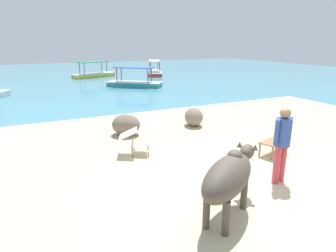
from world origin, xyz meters
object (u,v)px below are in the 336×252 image
(low_bench_table, at_px, (274,143))
(boat_teal, at_px, (134,82))
(boat_yellow, at_px, (94,74))
(boat_red, at_px, (154,72))
(person_standing, at_px, (282,140))
(bottle, at_px, (282,137))
(deck_chair_near, at_px, (134,140))
(cow, at_px, (229,176))

(low_bench_table, relative_size, boat_teal, 0.24)
(boat_teal, relative_size, boat_yellow, 0.93)
(low_bench_table, relative_size, boat_red, 0.22)
(boat_red, bearing_deg, person_standing, -175.96)
(low_bench_table, distance_m, boat_red, 19.91)
(bottle, height_order, boat_teal, boat_teal)
(low_bench_table, relative_size, deck_chair_near, 0.93)
(boat_yellow, bearing_deg, deck_chair_near, -118.13)
(person_standing, xyz_separation_m, boat_teal, (1.90, 14.53, -0.70))
(boat_red, bearing_deg, bottle, -173.44)
(boat_red, height_order, boat_yellow, same)
(bottle, relative_size, deck_chair_near, 0.33)
(bottle, bearing_deg, cow, -150.71)
(bottle, distance_m, boat_teal, 13.44)
(deck_chair_near, bearing_deg, person_standing, -31.41)
(boat_teal, bearing_deg, deck_chair_near, 110.08)
(deck_chair_near, xyz_separation_m, person_standing, (2.21, -2.86, 0.56))
(bottle, xyz_separation_m, boat_red, (4.69, 19.40, -0.25))
(boat_yellow, bearing_deg, bottle, -107.68)
(cow, distance_m, person_standing, 1.85)
(boat_yellow, bearing_deg, low_bench_table, -108.17)
(cow, height_order, bottle, cow)
(bottle, distance_m, boat_yellow, 20.19)
(person_standing, bearing_deg, cow, -79.52)
(low_bench_table, height_order, boat_teal, boat_teal)
(low_bench_table, xyz_separation_m, bottle, (0.18, -0.10, 0.18))
(boat_teal, height_order, boat_yellow, same)
(cow, relative_size, person_standing, 1.18)
(boat_teal, bearing_deg, bottle, 126.60)
(person_standing, distance_m, boat_teal, 14.67)
(person_standing, xyz_separation_m, boat_red, (5.92, 20.51, -0.70))
(cow, height_order, boat_yellow, boat_yellow)
(cow, bearing_deg, bottle, -3.13)
(cow, xyz_separation_m, boat_teal, (3.64, 15.09, -0.50))
(deck_chair_near, bearing_deg, low_bench_table, -5.86)
(deck_chair_near, bearing_deg, boat_red, 86.23)
(deck_chair_near, distance_m, boat_yellow, 18.65)
(bottle, distance_m, boat_red, 19.96)
(bottle, distance_m, person_standing, 1.72)
(deck_chair_near, height_order, boat_teal, boat_teal)
(low_bench_table, xyz_separation_m, person_standing, (-1.06, -1.21, 0.63))
(bottle, xyz_separation_m, boat_yellow, (-0.62, 20.18, -0.25))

